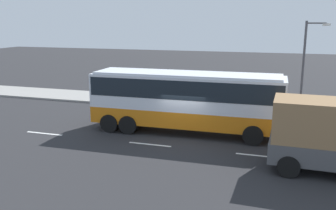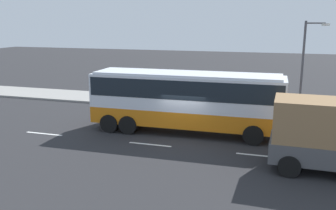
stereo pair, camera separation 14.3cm
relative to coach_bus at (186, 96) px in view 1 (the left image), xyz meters
name	(u,v)px [view 1 (the left image)]	position (x,y,z in m)	size (l,w,h in m)	color
ground_plane	(184,137)	(0.16, -0.95, -2.22)	(120.00, 120.00, 0.00)	#28282B
sidewalk_curb	(212,105)	(0.16, 7.43, -2.15)	(80.00, 4.00, 0.15)	gray
lane_centreline	(194,149)	(1.15, -2.71, -2.22)	(33.45, 0.16, 0.01)	white
coach_bus	(186,96)	(0.00, 0.00, 0.00)	(11.24, 2.94, 3.59)	orange
pedestrian_near_curb	(200,94)	(-0.64, 6.66, -1.20)	(0.32, 0.32, 1.53)	brown
street_lamp	(306,62)	(6.77, 6.05, 1.60)	(1.55, 0.24, 6.38)	#47474C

